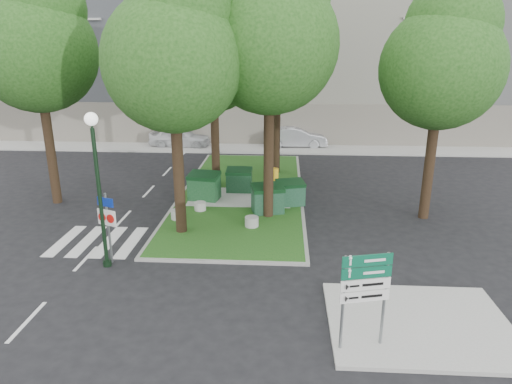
# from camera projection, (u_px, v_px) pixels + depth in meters

# --- Properties ---
(ground) EXTENTS (120.00, 120.00, 0.00)m
(ground) POSITION_uv_depth(u_px,v_px,m) (208.00, 262.00, 16.40)
(ground) COLOR black
(ground) RESTS_ON ground
(median_island) EXTENTS (6.00, 16.00, 0.12)m
(median_island) POSITION_uv_depth(u_px,v_px,m) (242.00, 192.00, 23.95)
(median_island) COLOR #194B15
(median_island) RESTS_ON ground
(median_kerb) EXTENTS (6.30, 16.30, 0.10)m
(median_kerb) POSITION_uv_depth(u_px,v_px,m) (242.00, 192.00, 23.95)
(median_kerb) COLOR gray
(median_kerb) RESTS_ON ground
(sidewalk_corner) EXTENTS (5.00, 4.00, 0.12)m
(sidewalk_corner) POSITION_uv_depth(u_px,v_px,m) (419.00, 324.00, 12.68)
(sidewalk_corner) COLOR #999993
(sidewalk_corner) RESTS_ON ground
(building_sidewalk) EXTENTS (42.00, 3.00, 0.12)m
(building_sidewalk) POSITION_uv_depth(u_px,v_px,m) (248.00, 149.00, 33.95)
(building_sidewalk) COLOR #999993
(building_sidewalk) RESTS_ON ground
(zebra_crossing) EXTENTS (5.00, 3.00, 0.01)m
(zebra_crossing) POSITION_uv_depth(u_px,v_px,m) (120.00, 242.00, 18.05)
(zebra_crossing) COLOR silver
(zebra_crossing) RESTS_ON ground
(apartment_building) EXTENTS (41.00, 12.00, 16.00)m
(apartment_building) POSITION_uv_depth(u_px,v_px,m) (255.00, 38.00, 38.61)
(apartment_building) COLOR tan
(apartment_building) RESTS_ON ground
(tree_median_near_left) EXTENTS (5.20, 5.20, 10.53)m
(tree_median_near_left) POSITION_uv_depth(u_px,v_px,m) (175.00, 48.00, 16.66)
(tree_median_near_left) COLOR black
(tree_median_near_left) RESTS_ON ground
(tree_median_near_right) EXTENTS (5.60, 5.60, 11.46)m
(tree_median_near_right) POSITION_uv_depth(u_px,v_px,m) (272.00, 30.00, 18.14)
(tree_median_near_right) COLOR black
(tree_median_near_right) RESTS_ON ground
(tree_median_mid) EXTENTS (4.80, 4.80, 9.99)m
(tree_median_mid) POSITION_uv_depth(u_px,v_px,m) (215.00, 54.00, 22.90)
(tree_median_mid) COLOR black
(tree_median_mid) RESTS_ON ground
(tree_median_far) EXTENTS (5.80, 5.80, 11.93)m
(tree_median_far) POSITION_uv_depth(u_px,v_px,m) (280.00, 28.00, 25.15)
(tree_median_far) COLOR black
(tree_median_far) RESTS_ON ground
(tree_street_left) EXTENTS (5.40, 5.40, 11.00)m
(tree_street_left) POSITION_uv_depth(u_px,v_px,m) (37.00, 40.00, 20.29)
(tree_street_left) COLOR black
(tree_street_left) RESTS_ON ground
(tree_street_right) EXTENTS (5.00, 5.00, 10.06)m
(tree_street_right) POSITION_uv_depth(u_px,v_px,m) (444.00, 57.00, 18.51)
(tree_street_right) COLOR black
(tree_street_right) RESTS_ON ground
(dumpster_a) EXTENTS (1.64, 1.28, 1.39)m
(dumpster_a) POSITION_uv_depth(u_px,v_px,m) (204.00, 186.00, 22.48)
(dumpster_a) COLOR #103C1A
(dumpster_a) RESTS_ON median_island
(dumpster_b) EXTENTS (1.34, 0.94, 1.24)m
(dumpster_b) POSITION_uv_depth(u_px,v_px,m) (239.00, 180.00, 23.75)
(dumpster_b) COLOR #113B1F
(dumpster_b) RESTS_ON median_island
(dumpster_c) EXTENTS (1.63, 1.32, 1.32)m
(dumpster_c) POSITION_uv_depth(u_px,v_px,m) (268.00, 199.00, 20.76)
(dumpster_c) COLOR #0F341F
(dumpster_c) RESTS_ON median_island
(dumpster_d) EXTENTS (1.50, 1.23, 1.21)m
(dumpster_d) POSITION_uv_depth(u_px,v_px,m) (290.00, 193.00, 21.76)
(dumpster_d) COLOR #123B24
(dumpster_d) RESTS_ON median_island
(bollard_left) EXTENTS (0.57, 0.57, 0.40)m
(bollard_left) POSITION_uv_depth(u_px,v_px,m) (177.00, 214.00, 20.07)
(bollard_left) COLOR gray
(bollard_left) RESTS_ON median_island
(bollard_right) EXTENTS (0.58, 0.58, 0.41)m
(bollard_right) POSITION_uv_depth(u_px,v_px,m) (252.00, 222.00, 19.24)
(bollard_right) COLOR gray
(bollard_right) RESTS_ON median_island
(bollard_mid) EXTENTS (0.54, 0.54, 0.38)m
(bollard_mid) POSITION_uv_depth(u_px,v_px,m) (200.00, 206.00, 21.12)
(bollard_mid) COLOR #A8A7A2
(bollard_mid) RESTS_ON median_island
(litter_bin) EXTENTS (0.44, 0.44, 0.77)m
(litter_bin) POSITION_uv_depth(u_px,v_px,m) (274.00, 175.00, 25.44)
(litter_bin) COLOR gold
(litter_bin) RESTS_ON median_island
(street_lamp) EXTENTS (0.43, 0.43, 5.41)m
(street_lamp) POSITION_uv_depth(u_px,v_px,m) (97.00, 173.00, 15.06)
(street_lamp) COLOR black
(street_lamp) RESTS_ON ground
(traffic_sign_pole) EXTENTS (0.74, 0.33, 2.61)m
(traffic_sign_pole) POSITION_uv_depth(u_px,v_px,m) (108.00, 219.00, 15.87)
(traffic_sign_pole) COLOR slate
(traffic_sign_pole) RESTS_ON ground
(directional_sign) EXTENTS (1.25, 0.35, 2.56)m
(directional_sign) POSITION_uv_depth(u_px,v_px,m) (365.00, 286.00, 11.15)
(directional_sign) COLOR slate
(directional_sign) RESTS_ON sidewalk_corner
(car_white) EXTENTS (4.63, 2.02, 1.55)m
(car_white) POSITION_uv_depth(u_px,v_px,m) (180.00, 137.00, 34.48)
(car_white) COLOR silver
(car_white) RESTS_ON ground
(car_silver) EXTENTS (4.78, 1.89, 1.55)m
(car_silver) POSITION_uv_depth(u_px,v_px,m) (295.00, 137.00, 34.39)
(car_silver) COLOR #9D9FA5
(car_silver) RESTS_ON ground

